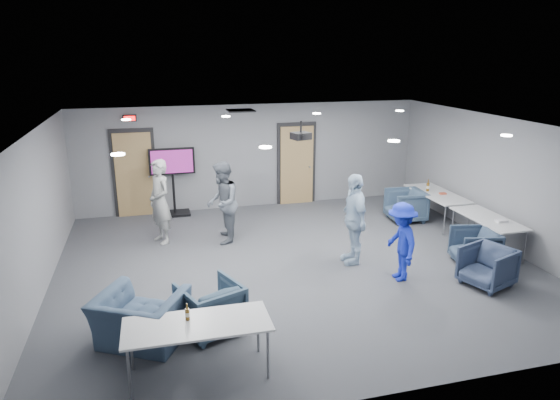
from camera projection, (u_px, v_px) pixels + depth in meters
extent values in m
plane|color=#37393F|center=(295.00, 264.00, 9.74)|extent=(9.00, 9.00, 0.00)
plane|color=silver|center=(297.00, 126.00, 8.97)|extent=(9.00, 9.00, 0.00)
cube|color=slate|center=(252.00, 156.00, 13.06)|extent=(9.00, 0.02, 2.70)
cube|color=slate|center=(397.00, 294.00, 5.65)|extent=(9.00, 0.02, 2.70)
cube|color=slate|center=(36.00, 217.00, 8.25)|extent=(0.02, 8.00, 2.70)
cube|color=slate|center=(501.00, 182.00, 10.46)|extent=(0.02, 8.00, 2.70)
cube|color=black|center=(134.00, 173.00, 12.37)|extent=(1.06, 0.06, 2.24)
cube|color=#AA8552|center=(134.00, 175.00, 12.35)|extent=(0.90, 0.05, 2.10)
cylinder|color=gray|center=(149.00, 177.00, 12.40)|extent=(0.04, 0.10, 0.04)
cube|color=black|center=(296.00, 164.00, 13.41)|extent=(1.06, 0.06, 2.24)
cube|color=#AA8552|center=(297.00, 165.00, 13.38)|extent=(0.90, 0.05, 2.10)
cylinder|color=gray|center=(310.00, 167.00, 13.43)|extent=(0.04, 0.10, 0.04)
cube|color=black|center=(130.00, 118.00, 11.95)|extent=(0.32, 0.06, 0.16)
cube|color=#FF0C0C|center=(130.00, 118.00, 11.92)|extent=(0.26, 0.02, 0.11)
cube|color=black|center=(241.00, 110.00, 11.45)|extent=(0.60, 0.60, 0.03)
cylinder|color=white|center=(118.00, 154.00, 6.57)|extent=(0.18, 0.18, 0.02)
cylinder|color=white|center=(126.00, 120.00, 9.91)|extent=(0.18, 0.18, 0.02)
cylinder|color=white|center=(265.00, 147.00, 7.06)|extent=(0.18, 0.18, 0.02)
cylinder|color=white|center=(226.00, 116.00, 10.40)|extent=(0.18, 0.18, 0.02)
cylinder|color=white|center=(394.00, 141.00, 7.55)|extent=(0.18, 0.18, 0.02)
cylinder|color=white|center=(317.00, 114.00, 10.89)|extent=(0.18, 0.18, 0.02)
cylinder|color=white|center=(506.00, 135.00, 8.05)|extent=(0.18, 0.18, 0.02)
cylinder|color=white|center=(400.00, 111.00, 11.38)|extent=(0.18, 0.18, 0.02)
imported|color=#9C9F9C|center=(160.00, 202.00, 10.63)|extent=(0.68, 0.79, 1.83)
imported|color=slate|center=(222.00, 203.00, 10.65)|extent=(0.83, 0.98, 1.77)
imported|color=silver|center=(354.00, 219.00, 9.60)|extent=(0.52, 1.08, 1.79)
imported|color=#1C2CB6|center=(401.00, 242.00, 8.91)|extent=(0.62, 0.98, 1.45)
imported|color=#3B4F66|center=(406.00, 205.00, 12.15)|extent=(0.90, 0.88, 0.77)
imported|color=#324156|center=(475.00, 247.00, 9.63)|extent=(0.93, 0.92, 0.72)
imported|color=#333F59|center=(487.00, 267.00, 8.76)|extent=(0.99, 0.98, 0.71)
imported|color=#3A4F64|center=(210.00, 307.00, 7.31)|extent=(1.07, 1.08, 0.77)
imported|color=#3B4E67|center=(141.00, 319.00, 7.01)|extent=(1.50, 1.44, 0.75)
cube|color=silver|center=(437.00, 194.00, 11.94)|extent=(0.78, 1.88, 0.03)
cylinder|color=gray|center=(407.00, 199.00, 12.76)|extent=(0.04, 0.04, 0.70)
cylinder|color=gray|center=(445.00, 221.00, 11.17)|extent=(0.04, 0.04, 0.70)
cylinder|color=gray|center=(428.00, 198.00, 12.92)|extent=(0.04, 0.04, 0.70)
cylinder|color=gray|center=(469.00, 218.00, 11.32)|extent=(0.04, 0.04, 0.70)
cube|color=silver|center=(488.00, 218.00, 10.18)|extent=(0.71, 1.72, 0.03)
cylinder|color=gray|center=(453.00, 224.00, 10.93)|extent=(0.04, 0.04, 0.70)
cylinder|color=gray|center=(500.00, 250.00, 9.49)|extent=(0.04, 0.04, 0.70)
cylinder|color=gray|center=(475.00, 222.00, 11.07)|extent=(0.04, 0.04, 0.70)
cylinder|color=gray|center=(524.00, 248.00, 9.63)|extent=(0.04, 0.04, 0.70)
cube|color=silver|center=(197.00, 324.00, 6.23)|extent=(1.84, 0.79, 0.03)
cylinder|color=gray|center=(258.00, 329.00, 6.81)|extent=(0.04, 0.04, 0.70)
cylinder|color=gray|center=(131.00, 346.00, 6.42)|extent=(0.04, 0.04, 0.70)
cylinder|color=gray|center=(268.00, 354.00, 6.25)|extent=(0.04, 0.04, 0.70)
cylinder|color=gray|center=(129.00, 374.00, 5.85)|extent=(0.04, 0.04, 0.70)
cylinder|color=#5E3E10|center=(187.00, 314.00, 6.28)|extent=(0.06, 0.06, 0.16)
cylinder|color=#5E3E10|center=(187.00, 306.00, 6.25)|extent=(0.02, 0.02, 0.07)
cylinder|color=beige|center=(187.00, 314.00, 6.28)|extent=(0.06, 0.06, 0.05)
cylinder|color=#5E3E10|center=(428.00, 187.00, 12.08)|extent=(0.07, 0.07, 0.20)
cylinder|color=#5E3E10|center=(428.00, 181.00, 12.04)|extent=(0.03, 0.03, 0.09)
cylinder|color=beige|center=(428.00, 187.00, 12.08)|extent=(0.08, 0.08, 0.07)
cube|color=#BA492E|center=(443.00, 193.00, 11.84)|extent=(0.17, 0.12, 0.04)
cube|color=silver|center=(502.00, 221.00, 9.91)|extent=(0.22, 0.15, 0.05)
cube|color=black|center=(175.00, 213.00, 12.70)|extent=(0.74, 0.53, 0.06)
cylinder|color=black|center=(174.00, 188.00, 12.51)|extent=(0.06, 0.06, 1.28)
cube|color=black|center=(172.00, 161.00, 12.31)|extent=(1.12, 0.07, 0.66)
cube|color=#6B175F|center=(172.00, 162.00, 12.26)|extent=(1.01, 0.01, 0.57)
cylinder|color=black|center=(301.00, 127.00, 9.71)|extent=(0.04, 0.04, 0.22)
cube|color=black|center=(301.00, 136.00, 9.76)|extent=(0.40, 0.37, 0.14)
cylinder|color=black|center=(303.00, 137.00, 9.61)|extent=(0.08, 0.06, 0.08)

